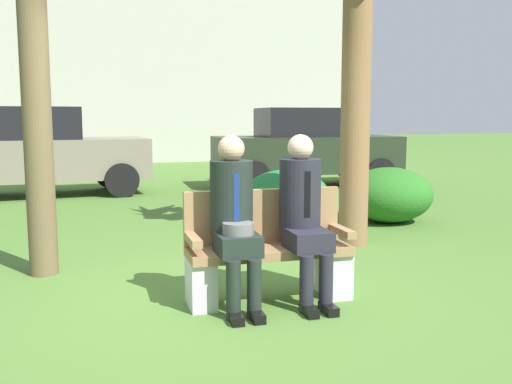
{
  "coord_description": "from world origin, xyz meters",
  "views": [
    {
      "loc": [
        -1.03,
        -4.5,
        1.5
      ],
      "look_at": [
        0.33,
        0.29,
        0.85
      ],
      "focal_mm": 40.57,
      "sensor_mm": 36.0,
      "label": 1
    }
  ],
  "objects_px": {
    "park_bench": "(268,252)",
    "parked_car_far": "(305,148)",
    "parked_car_near": "(40,152)",
    "seated_man_left": "(234,213)",
    "shrub_near_bench": "(389,195)",
    "seated_man_right": "(303,209)",
    "shrub_mid_lawn": "(286,197)"
  },
  "relations": [
    {
      "from": "park_bench",
      "to": "parked_car_far",
      "type": "height_order",
      "value": "parked_car_far"
    },
    {
      "from": "parked_car_near",
      "to": "parked_car_far",
      "type": "distance_m",
      "value": 5.36
    },
    {
      "from": "seated_man_left",
      "to": "parked_car_far",
      "type": "height_order",
      "value": "parked_car_far"
    },
    {
      "from": "shrub_near_bench",
      "to": "seated_man_left",
      "type": "bearing_deg",
      "value": -134.95
    },
    {
      "from": "shrub_near_bench",
      "to": "parked_car_near",
      "type": "relative_size",
      "value": 0.31
    },
    {
      "from": "seated_man_left",
      "to": "parked_car_far",
      "type": "xyz_separation_m",
      "value": [
        3.36,
        7.34,
        0.09
      ]
    },
    {
      "from": "seated_man_left",
      "to": "seated_man_right",
      "type": "relative_size",
      "value": 1.0
    },
    {
      "from": "park_bench",
      "to": "parked_car_far",
      "type": "xyz_separation_m",
      "value": [
        3.05,
        7.22,
        0.44
      ]
    },
    {
      "from": "seated_man_left",
      "to": "parked_car_far",
      "type": "relative_size",
      "value": 0.35
    },
    {
      "from": "seated_man_right",
      "to": "parked_car_near",
      "type": "relative_size",
      "value": 0.34
    },
    {
      "from": "shrub_mid_lawn",
      "to": "parked_car_near",
      "type": "relative_size",
      "value": 0.31
    },
    {
      "from": "seated_man_left",
      "to": "shrub_near_bench",
      "type": "bearing_deg",
      "value": 45.05
    },
    {
      "from": "parked_car_far",
      "to": "seated_man_right",
      "type": "bearing_deg",
      "value": -110.78
    },
    {
      "from": "seated_man_left",
      "to": "seated_man_right",
      "type": "xyz_separation_m",
      "value": [
        0.58,
        0.01,
        0.01
      ]
    },
    {
      "from": "seated_man_left",
      "to": "shrub_mid_lawn",
      "type": "bearing_deg",
      "value": 64.54
    },
    {
      "from": "shrub_mid_lawn",
      "to": "parked_car_far",
      "type": "distance_m",
      "value": 4.56
    },
    {
      "from": "shrub_mid_lawn",
      "to": "parked_car_far",
      "type": "xyz_separation_m",
      "value": [
        1.84,
        4.15,
        0.45
      ]
    },
    {
      "from": "parked_car_near",
      "to": "parked_car_far",
      "type": "relative_size",
      "value": 1.03
    },
    {
      "from": "park_bench",
      "to": "seated_man_left",
      "type": "relative_size",
      "value": 0.98
    },
    {
      "from": "park_bench",
      "to": "seated_man_right",
      "type": "height_order",
      "value": "seated_man_right"
    },
    {
      "from": "shrub_near_bench",
      "to": "parked_car_near",
      "type": "bearing_deg",
      "value": 139.31
    },
    {
      "from": "park_bench",
      "to": "seated_man_right",
      "type": "distance_m",
      "value": 0.46
    },
    {
      "from": "seated_man_right",
      "to": "shrub_mid_lawn",
      "type": "xyz_separation_m",
      "value": [
        0.94,
        3.19,
        -0.37
      ]
    },
    {
      "from": "park_bench",
      "to": "parked_car_near",
      "type": "relative_size",
      "value": 0.33
    },
    {
      "from": "parked_car_far",
      "to": "parked_car_near",
      "type": "bearing_deg",
      "value": -179.75
    },
    {
      "from": "shrub_near_bench",
      "to": "seated_man_right",
      "type": "bearing_deg",
      "value": -128.95
    },
    {
      "from": "parked_car_near",
      "to": "seated_man_right",
      "type": "bearing_deg",
      "value": -70.56
    },
    {
      "from": "seated_man_left",
      "to": "park_bench",
      "type": "bearing_deg",
      "value": 20.9
    },
    {
      "from": "seated_man_left",
      "to": "parked_car_far",
      "type": "distance_m",
      "value": 8.07
    },
    {
      "from": "shrub_near_bench",
      "to": "parked_car_far",
      "type": "height_order",
      "value": "parked_car_far"
    },
    {
      "from": "seated_man_left",
      "to": "parked_car_near",
      "type": "xyz_separation_m",
      "value": [
        -2.0,
        7.32,
        0.09
      ]
    },
    {
      "from": "seated_man_left",
      "to": "parked_car_near",
      "type": "relative_size",
      "value": 0.34
    }
  ]
}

